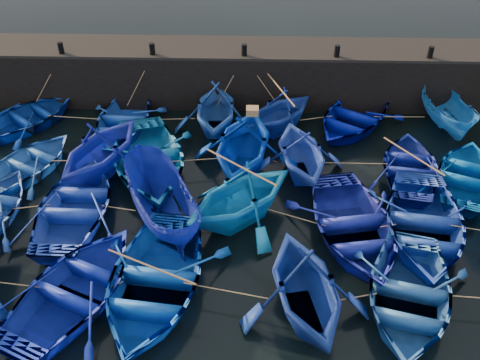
{
  "coord_description": "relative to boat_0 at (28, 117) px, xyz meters",
  "views": [
    {
      "loc": [
        0.44,
        -12.1,
        12.5
      ],
      "look_at": [
        0.0,
        3.2,
        0.7
      ],
      "focal_mm": 40.0,
      "sensor_mm": 36.0,
      "label": 1
    }
  ],
  "objects": [
    {
      "name": "boat_15",
      "position": [
        6.77,
        -6.15,
        0.47
      ],
      "size": [
        3.84,
        5.18,
        1.89
      ],
      "primitive_type": "imported",
      "rotation": [
        0.0,
        0.0,
        3.61
      ],
      "color": "navy",
      "rests_on": "ground"
    },
    {
      "name": "boat_8",
      "position": [
        5.82,
        -3.25,
        0.13
      ],
      "size": [
        5.65,
        6.77,
        1.21
      ],
      "primitive_type": "imported",
      "rotation": [
        0.0,
        0.0,
        0.29
      ],
      "color": "blue",
      "rests_on": "ground"
    },
    {
      "name": "boat_16",
      "position": [
        9.45,
        -5.93,
        0.68
      ],
      "size": [
        5.77,
        5.71,
        2.3
      ],
      "primitive_type": "imported",
      "rotation": [
        0.0,
        0.0,
        -0.85
      ],
      "color": "blue",
      "rests_on": "ground"
    },
    {
      "name": "boat_6",
      "position": [
        1.21,
        -3.34,
        -0.03
      ],
      "size": [
        4.64,
        5.14,
        0.88
      ],
      "primitive_type": "imported",
      "rotation": [
        0.0,
        0.0,
        2.65
      ],
      "color": "#2054AB",
      "rests_on": "ground"
    },
    {
      "name": "boat_23",
      "position": [
        11.37,
        -9.86,
        0.67
      ],
      "size": [
        4.56,
        5.02,
        2.28
      ],
      "primitive_type": "imported",
      "rotation": [
        0.0,
        0.0,
        0.21
      ],
      "color": "navy",
      "rests_on": "ground"
    },
    {
      "name": "boat_18",
      "position": [
        15.54,
        -6.58,
        0.1
      ],
      "size": [
        4.72,
        6.02,
        1.14
      ],
      "primitive_type": "imported",
      "rotation": [
        0.0,
        0.0,
        -0.16
      ],
      "color": "#1A3DB0",
      "rests_on": "ground"
    },
    {
      "name": "boat_10",
      "position": [
        11.69,
        -3.16,
        0.59
      ],
      "size": [
        4.17,
        4.61,
        2.13
      ],
      "primitive_type": "imported",
      "rotation": [
        0.0,
        0.0,
        3.32
      ],
      "color": "blue",
      "rests_on": "ground"
    },
    {
      "name": "mooring_ropes",
      "position": [
        9.41,
        -2.71,
        0.41
      ],
      "size": [
        18.21,
        11.68,
        2.1
      ],
      "color": "tan",
      "rests_on": "ground"
    },
    {
      "name": "boat_3",
      "position": [
        10.95,
        -0.05,
        0.52
      ],
      "size": [
        4.97,
        4.96,
        1.99
      ],
      "primitive_type": "imported",
      "rotation": [
        0.0,
        0.0,
        -0.8
      ],
      "color": "#1739A4",
      "rests_on": "ground"
    },
    {
      "name": "bollard_4",
      "position": [
        17.4,
        1.87,
        2.4
      ],
      "size": [
        0.24,
        0.24,
        0.5
      ],
      "primitive_type": "cylinder",
      "color": "black",
      "rests_on": "quay_top"
    },
    {
      "name": "boat_4",
      "position": [
        14.17,
        0.34,
        0.04
      ],
      "size": [
        5.7,
        6.09,
        1.03
      ],
      "primitive_type": "imported",
      "rotation": [
        0.0,
        0.0,
        -0.59
      ],
      "color": "#000B8A",
      "rests_on": "ground"
    },
    {
      "name": "boat_11",
      "position": [
        15.89,
        -3.17,
        -0.01
      ],
      "size": [
        3.89,
        4.91,
        0.92
      ],
      "primitive_type": "imported",
      "rotation": [
        0.0,
        0.0,
        2.97
      ],
      "color": "navy",
      "rests_on": "ground"
    },
    {
      "name": "boat_9",
      "position": [
        9.51,
        -2.97,
        0.8
      ],
      "size": [
        4.91,
        5.46,
        2.54
      ],
      "primitive_type": "imported",
      "rotation": [
        0.0,
        0.0,
        2.97
      ],
      "color": "#002EA7",
      "rests_on": "ground"
    },
    {
      "name": "boat_12",
      "position": [
        17.89,
        -3.65,
        -0.0
      ],
      "size": [
        4.69,
        5.39,
        0.93
      ],
      "primitive_type": "imported",
      "rotation": [
        0.0,
        0.0,
        2.75
      ],
      "color": "#0352A4",
      "rests_on": "ground"
    },
    {
      "name": "loose_oars",
      "position": [
        10.82,
        -4.62,
        1.16
      ],
      "size": [
        11.16,
        11.35,
        1.44
      ],
      "color": "#99724C",
      "rests_on": "ground"
    },
    {
      "name": "ground",
      "position": [
        9.4,
        -7.73,
        -0.47
      ],
      "size": [
        120.0,
        120.0,
        0.0
      ],
      "primitive_type": "plane",
      "color": "black",
      "rests_on": "ground"
    },
    {
      "name": "boat_0",
      "position": [
        0.0,
        0.0,
        0.0
      ],
      "size": [
        5.42,
        5.55,
        0.94
      ],
      "primitive_type": "imported",
      "rotation": [
        0.0,
        0.0,
        2.43
      ],
      "color": "navy",
      "rests_on": "ground"
    },
    {
      "name": "boat_5",
      "position": [
        18.17,
        0.38,
        0.32
      ],
      "size": [
        2.14,
        4.29,
        1.59
      ],
      "primitive_type": "imported",
      "rotation": [
        0.0,
        0.0,
        0.15
      ],
      "color": "blue",
      "rests_on": "ground"
    },
    {
      "name": "quay_wall",
      "position": [
        9.4,
        2.77,
        0.78
      ],
      "size": [
        26.0,
        2.5,
        2.5
      ],
      "primitive_type": "cube",
      "color": "black",
      "rests_on": "ground"
    },
    {
      "name": "boat_24",
      "position": [
        14.38,
        -9.56,
        0.06
      ],
      "size": [
        4.78,
        5.81,
        1.05
      ],
      "primitive_type": "imported",
      "rotation": [
        0.0,
        0.0,
        -0.25
      ],
      "color": "#245DA7",
      "rests_on": "ground"
    },
    {
      "name": "bollard_0",
      "position": [
        1.4,
        1.87,
        2.4
      ],
      "size": [
        0.24,
        0.24,
        0.5
      ],
      "primitive_type": "cylinder",
      "color": "black",
      "rests_on": "quay_top"
    },
    {
      "name": "wooden_crate",
      "position": [
        9.81,
        -2.97,
        2.2
      ],
      "size": [
        0.45,
        0.41,
        0.26
      ],
      "primitive_type": "cube",
      "color": "olive",
      "rests_on": "boat_9"
    },
    {
      "name": "bollard_2",
      "position": [
        9.4,
        1.87,
        2.4
      ],
      "size": [
        0.24,
        0.24,
        0.5
      ],
      "primitive_type": "cylinder",
      "color": "black",
      "rests_on": "quay_top"
    },
    {
      "name": "quay_top",
      "position": [
        9.4,
        2.77,
        2.09
      ],
      "size": [
        26.0,
        2.5,
        0.12
      ],
      "primitive_type": "cube",
      "color": "black",
      "rests_on": "quay_wall"
    },
    {
      "name": "boat_14",
      "position": [
        3.77,
        -5.92,
        0.06
      ],
      "size": [
        3.8,
        5.23,
        1.07
      ],
      "primitive_type": "imported",
      "rotation": [
        0.0,
        0.0,
        3.12
      ],
      "color": "#1E3BBE",
      "rests_on": "ground"
    },
    {
      "name": "boat_1",
      "position": [
        4.19,
        -0.21,
        0.02
      ],
      "size": [
        3.57,
        4.83,
        0.97
      ],
      "primitive_type": "imported",
      "rotation": [
        0.0,
        0.0,
        -0.05
      ],
      "color": "blue",
      "rests_on": "ground"
    },
    {
      "name": "bollard_1",
      "position": [
        5.4,
        1.87,
        2.4
      ],
      "size": [
        0.24,
        0.24,
        0.5
      ],
      "primitive_type": "cylinder",
      "color": "black",
      "rests_on": "quay_top"
    },
    {
      "name": "boat_22",
      "position": [
        6.99,
        -9.32,
        0.12
      ],
      "size": [
        4.71,
        6.14,
        1.18
      ],
      "primitive_type": "imported",
      "rotation": [
        0.0,
        0.0,
        -0.12
      ],
      "color": "blue",
      "rests_on": "ground"
    },
    {
      "name": "boat_21",
      "position": [
        4.77,
        -9.63,
        0.07
      ],
      "size": [
        5.51,
        6.26,
        1.08
      ],
      "primitive_type": "imported",
      "rotation": [
        0.0,
        0.0,
        2.72
      ],
      "color": "#0E21A2",
      "rests_on": "ground"
    },
    {
      "name": "bollard_3",
      "position": [
        13.4,
        1.87,
        2.4
      ],
      "size": [
        0.24,
        0.24,
        0.5
      ],
      "primitive_type": "cylinder",
      "color": "black",
      "rests_on": "quay_top"
    },
    {
      "name": "boat_17",
      "position": [
        13.2,
        -6.73,
        0.09
      ],
      "size": [
        4.75,
        6.01,
        1.13
      ],
      "primitive_type": "imported",
      "rotation": [
        0.0,
        0.0,
        0.17
      ],
      "color": "navy",
      "rests_on": "ground"
    },
    {
      "name": "boat_2",
      "position": [
        8.22,
        -0.04,
        0.62
      ],
      "size": [
        3.65,
        4.21,
        2.19
      ],
      "primitive_type": "imported",
      "rotation": [
        0.0,
        0.0,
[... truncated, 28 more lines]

